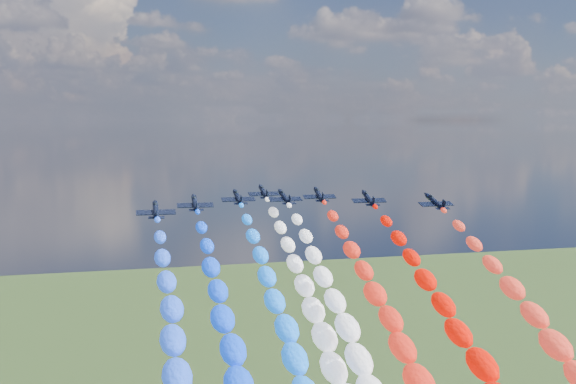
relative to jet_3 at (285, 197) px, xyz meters
name	(u,v)px	position (x,y,z in m)	size (l,w,h in m)	color
jet_0	(156,210)	(-32.32, -17.82, 0.00)	(8.17, 10.96, 2.42)	black
jet_1	(195,203)	(-22.81, -7.16, 0.00)	(8.17, 10.96, 2.42)	black
trail_1	(234,383)	(-22.81, -58.03, -23.65)	(6.02, 98.88, 50.56)	#0B3CE8
jet_2	(238,198)	(-11.15, 2.62, 0.00)	(8.17, 10.96, 2.42)	black
trail_2	(289,358)	(-11.15, -48.25, -23.65)	(6.02, 98.88, 50.56)	#0F69F7
jet_3	(285,197)	(0.00, 0.00, 0.00)	(8.17, 10.96, 2.42)	black
trail_3	(353,357)	(0.00, -50.87, -23.65)	(6.02, 98.88, 50.56)	white
jet_4	(264,192)	(-2.28, 13.84, 0.00)	(8.17, 10.96, 2.42)	black
trail_4	(319,336)	(-2.28, -37.03, -23.65)	(6.02, 98.88, 50.56)	white
jet_5	(319,195)	(9.87, 3.63, 0.00)	(8.17, 10.96, 2.42)	black
trail_5	(396,347)	(9.87, -47.23, -23.65)	(6.02, 98.88, 50.56)	red
jet_6	(368,199)	(18.88, -7.76, 0.00)	(8.17, 10.96, 2.42)	black
trail_6	(469,363)	(18.88, -58.62, -23.65)	(6.02, 98.88, 50.56)	#CF0A00
jet_7	(435,202)	(31.32, -18.24, 0.00)	(8.17, 10.96, 2.42)	black
trail_7	(568,377)	(31.32, -69.11, -23.65)	(6.02, 98.88, 50.56)	red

